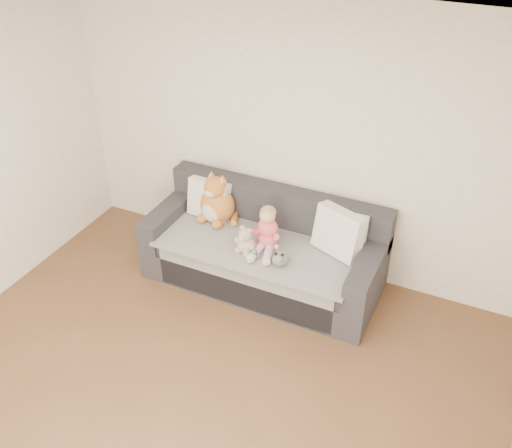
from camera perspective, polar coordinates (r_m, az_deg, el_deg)
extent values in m
plane|color=white|center=(2.68, -15.63, 12.15)|extent=(5.00, 5.00, 0.00)
plane|color=beige|center=(5.19, 4.02, 8.31)|extent=(4.50, 0.00, 4.50)
cube|color=#27272C|center=(5.46, 0.67, -4.43)|extent=(2.20, 0.90, 0.30)
cube|color=#27272C|center=(5.30, 0.55, -2.71)|extent=(1.90, 0.80, 0.15)
cube|color=#27272C|center=(5.43, 2.25, 1.79)|extent=(2.20, 0.20, 0.40)
cube|color=#27272C|center=(5.69, -8.50, 0.66)|extent=(0.20, 0.90, 0.30)
cube|color=#27272C|center=(5.03, 11.14, -4.69)|extent=(0.20, 0.90, 0.30)
cube|color=#959598|center=(5.23, 0.47, -2.06)|extent=(1.85, 0.88, 0.02)
cube|color=#959598|center=(5.10, -1.40, -6.55)|extent=(1.70, 0.02, 0.41)
cube|color=white|center=(5.54, -4.73, 2.54)|extent=(0.42, 0.21, 0.39)
cube|color=white|center=(5.15, 8.89, -0.52)|extent=(0.42, 0.21, 0.38)
cube|color=white|center=(5.06, 8.26, -0.83)|extent=(0.50, 0.36, 0.43)
ellipsoid|color=#F25568|center=(5.16, 1.14, -1.48)|extent=(0.20, 0.16, 0.16)
ellipsoid|color=#F25568|center=(5.10, 1.18, -0.39)|extent=(0.19, 0.16, 0.21)
ellipsoid|color=#DBAA8C|center=(5.01, 1.15, 0.85)|extent=(0.14, 0.14, 0.14)
ellipsoid|color=tan|center=(5.01, 1.22, 1.18)|extent=(0.15, 0.15, 0.11)
cylinder|color=#F25568|center=(5.08, -0.04, -0.79)|extent=(0.08, 0.20, 0.13)
cylinder|color=#F25568|center=(5.04, 2.00, -1.15)|extent=(0.13, 0.20, 0.13)
ellipsoid|color=#DBAA8C|center=(5.07, -0.60, -1.82)|extent=(0.05, 0.05, 0.05)
ellipsoid|color=#DBAA8C|center=(5.01, 2.07, -2.29)|extent=(0.05, 0.05, 0.05)
cylinder|color=#E5B2C6|center=(5.06, -0.01, -2.83)|extent=(0.08, 0.25, 0.08)
cylinder|color=#E5B2C6|center=(5.04, 1.22, -3.05)|extent=(0.14, 0.26, 0.08)
ellipsoid|color=#DBAA8C|center=(4.98, -0.57, -3.65)|extent=(0.05, 0.08, 0.04)
ellipsoid|color=#DBAA8C|center=(4.95, 0.99, -3.93)|extent=(0.05, 0.08, 0.04)
ellipsoid|color=#B25327|center=(5.50, -3.87, 1.93)|extent=(0.35, 0.29, 0.36)
ellipsoid|color=beige|center=(5.44, -4.59, 1.13)|extent=(0.18, 0.08, 0.20)
ellipsoid|color=#B25327|center=(5.38, -4.12, 3.69)|extent=(0.21, 0.21, 0.21)
ellipsoid|color=beige|center=(5.33, -4.69, 3.02)|extent=(0.10, 0.06, 0.07)
cone|color=#B25327|center=(5.38, -4.48, 4.96)|extent=(0.09, 0.09, 0.07)
cone|color=pink|center=(5.38, -4.57, 4.86)|extent=(0.06, 0.06, 0.05)
cone|color=#B25327|center=(5.32, -3.38, 4.60)|extent=(0.09, 0.09, 0.07)
cone|color=pink|center=(5.31, -3.46, 4.50)|extent=(0.06, 0.06, 0.05)
ellipsoid|color=#B25327|center=(5.52, -5.42, 0.57)|extent=(0.10, 0.12, 0.08)
ellipsoid|color=#B25327|center=(5.43, -3.89, 0.00)|extent=(0.10, 0.12, 0.08)
cylinder|color=#B25327|center=(5.51, -2.17, 0.62)|extent=(0.15, 0.24, 0.08)
ellipsoid|color=tan|center=(5.08, -0.99, -2.09)|extent=(0.17, 0.15, 0.17)
ellipsoid|color=tan|center=(5.00, -1.08, -1.07)|extent=(0.12, 0.12, 0.12)
ellipsoid|color=tan|center=(5.00, -1.38, -0.35)|extent=(0.05, 0.05, 0.05)
ellipsoid|color=tan|center=(4.96, -0.64, -0.70)|extent=(0.05, 0.05, 0.05)
ellipsoid|color=beige|center=(4.98, -1.44, -1.44)|extent=(0.05, 0.05, 0.05)
ellipsoid|color=tan|center=(5.09, -1.83, -1.63)|extent=(0.06, 0.06, 0.06)
ellipsoid|color=tan|center=(5.01, -0.46, -2.30)|extent=(0.06, 0.06, 0.06)
ellipsoid|color=tan|center=(5.10, -1.78, -2.64)|extent=(0.07, 0.07, 0.07)
ellipsoid|color=tan|center=(5.05, -0.97, -3.05)|extent=(0.07, 0.07, 0.07)
ellipsoid|color=white|center=(4.95, 2.45, -3.46)|extent=(0.14, 0.18, 0.13)
ellipsoid|color=white|center=(4.85, 2.29, -3.54)|extent=(0.08, 0.08, 0.08)
ellipsoid|color=black|center=(4.84, 2.01, -3.02)|extent=(0.03, 0.03, 0.03)
ellipsoid|color=black|center=(4.84, 2.66, -3.11)|extent=(0.03, 0.03, 0.03)
cylinder|color=#79348E|center=(5.02, -0.19, -3.14)|extent=(0.07, 0.07, 0.08)
cone|color=green|center=(4.99, -0.19, -2.69)|extent=(0.07, 0.07, 0.03)
cylinder|color=green|center=(5.02, -0.64, -3.05)|extent=(0.02, 0.02, 0.05)
cylinder|color=green|center=(5.01, 0.26, -3.15)|extent=(0.02, 0.02, 0.05)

